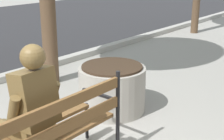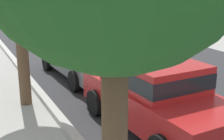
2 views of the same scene
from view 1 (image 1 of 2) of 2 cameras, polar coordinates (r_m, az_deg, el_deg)
The scene contains 3 objects.
park_bench at distance 3.06m, azimuth -11.92°, elevation -10.91°, with size 1.81×0.55×0.95m.
bronze_statue_seated at distance 3.17m, azimuth -14.41°, elevation -7.58°, with size 0.63×0.77×1.37m.
concrete_planter at distance 4.61m, azimuth 0.00°, elevation -3.19°, with size 0.94×0.94×0.67m.
Camera 1 is at (-1.90, -2.10, 2.02)m, focal length 52.33 mm.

